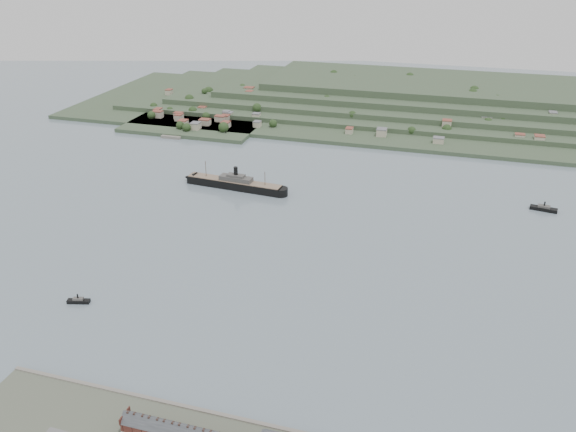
# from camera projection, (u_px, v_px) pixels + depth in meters

# --- Properties ---
(ground) EXTENTS (1400.00, 1400.00, 0.00)m
(ground) POSITION_uv_depth(u_px,v_px,m) (309.00, 256.00, 376.10)
(ground) COLOR slate
(ground) RESTS_ON ground
(far_peninsula) EXTENTS (760.00, 309.00, 30.00)m
(far_peninsula) POSITION_uv_depth(u_px,v_px,m) (408.00, 100.00, 703.09)
(far_peninsula) COLOR #33452E
(far_peninsula) RESTS_ON ground
(steamship) EXTENTS (97.73, 19.19, 23.44)m
(steamship) POSITION_uv_depth(u_px,v_px,m) (232.00, 183.00, 479.58)
(steamship) COLOR black
(steamship) RESTS_ON ground
(tugboat) EXTENTS (13.52, 6.70, 5.88)m
(tugboat) POSITION_uv_depth(u_px,v_px,m) (79.00, 301.00, 327.04)
(tugboat) COLOR black
(tugboat) RESTS_ON ground
(ferry_west) EXTENTS (17.47, 10.15, 6.33)m
(ferry_west) POSITION_uv_depth(u_px,v_px,m) (226.00, 135.00, 607.41)
(ferry_west) COLOR black
(ferry_west) RESTS_ON ground
(ferry_east) EXTENTS (20.76, 8.95, 7.54)m
(ferry_east) POSITION_uv_depth(u_px,v_px,m) (544.00, 208.00, 439.84)
(ferry_east) COLOR black
(ferry_east) RESTS_ON ground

